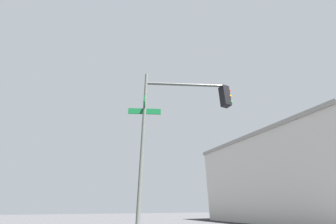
% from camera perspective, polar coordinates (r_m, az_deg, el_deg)
% --- Properties ---
extents(traffic_signal_near, '(1.66, 3.43, 5.97)m').
position_cam_1_polar(traffic_signal_near, '(6.49, 4.35, -1.62)').
color(traffic_signal_near, '#474C47').
rests_on(traffic_signal_near, ground_plane).
extents(building_stucco, '(17.81, 24.25, 8.94)m').
position_cam_1_polar(building_stucco, '(32.70, 39.48, -15.61)').
color(building_stucco, '#BCB7AD').
rests_on(building_stucco, ground_plane).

